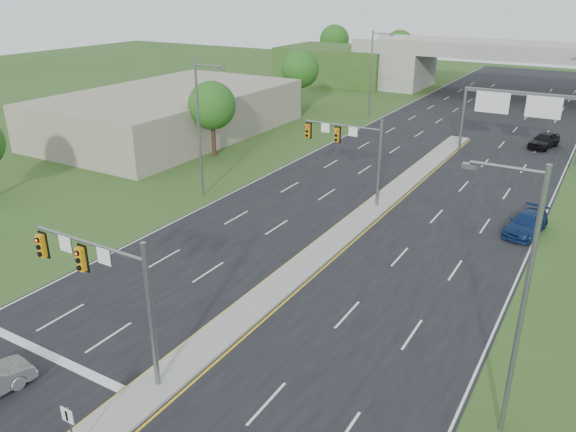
% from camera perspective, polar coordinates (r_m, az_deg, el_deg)
% --- Properties ---
extents(ground, '(240.00, 240.00, 0.00)m').
position_cam_1_polar(ground, '(26.44, -13.01, -16.50)').
color(ground, '#314B1A').
rests_on(ground, ground).
extents(road, '(24.00, 160.00, 0.02)m').
position_cam_1_polar(road, '(54.05, 13.02, 4.26)').
color(road, black).
rests_on(road, ground).
extents(median, '(2.00, 54.00, 0.16)m').
position_cam_1_polar(median, '(43.36, 7.98, 0.20)').
color(median, gray).
rests_on(median, road).
extents(lane_markings, '(23.72, 160.00, 0.01)m').
position_cam_1_polar(lane_markings, '(48.75, 10.07, 2.52)').
color(lane_markings, gold).
rests_on(lane_markings, road).
extents(signal_mast_near, '(6.62, 0.60, 7.00)m').
position_cam_1_polar(signal_mast_near, '(25.25, -17.84, -6.20)').
color(signal_mast_near, slate).
rests_on(signal_mast_near, ground).
extents(signal_mast_far, '(6.62, 0.60, 7.00)m').
position_cam_1_polar(signal_mast_far, '(44.40, 6.59, 7.11)').
color(signal_mast_far, slate).
rests_on(signal_mast_far, ground).
extents(keep_right_sign, '(0.60, 0.13, 2.20)m').
position_cam_1_polar(keep_right_sign, '(23.30, -21.33, -19.03)').
color(keep_right_sign, slate).
rests_on(keep_right_sign, ground).
extents(sign_gantry, '(11.58, 0.44, 6.67)m').
position_cam_1_polar(sign_gantry, '(60.79, 22.55, 10.24)').
color(sign_gantry, slate).
rests_on(sign_gantry, ground).
extents(overpass, '(80.00, 14.00, 8.10)m').
position_cam_1_polar(overpass, '(96.31, 21.98, 13.26)').
color(overpass, gray).
rests_on(overpass, ground).
extents(lightpole_l_mid, '(2.85, 0.25, 11.00)m').
position_cam_1_polar(lightpole_l_mid, '(45.65, -8.87, 9.20)').
color(lightpole_l_mid, slate).
rests_on(lightpole_l_mid, ground).
extents(lightpole_l_far, '(2.85, 0.25, 11.00)m').
position_cam_1_polar(lightpole_l_far, '(75.54, 8.57, 14.42)').
color(lightpole_l_far, slate).
rests_on(lightpole_l_far, ground).
extents(lightpole_r_near, '(2.85, 0.25, 11.00)m').
position_cam_1_polar(lightpole_r_near, '(21.90, 22.42, -7.40)').
color(lightpole_r_near, slate).
rests_on(lightpole_r_near, ground).
extents(tree_l_near, '(4.80, 4.80, 7.60)m').
position_cam_1_polar(tree_l_near, '(57.57, -7.75, 11.06)').
color(tree_l_near, '#382316').
rests_on(tree_l_near, ground).
extents(tree_l_mid, '(5.20, 5.20, 8.12)m').
position_cam_1_polar(tree_l_mid, '(80.26, 1.25, 14.69)').
color(tree_l_mid, '#382316').
rests_on(tree_l_mid, ground).
extents(tree_back_a, '(6.00, 6.00, 8.85)m').
position_cam_1_polar(tree_back_a, '(121.02, 4.74, 17.41)').
color(tree_back_a, '#382316').
rests_on(tree_back_a, ground).
extents(tree_back_b, '(5.60, 5.60, 8.32)m').
position_cam_1_polar(tree_back_b, '(115.60, 11.24, 16.68)').
color(tree_back_b, '#382316').
rests_on(tree_back_b, ground).
extents(commercial_building, '(18.00, 30.00, 5.00)m').
position_cam_1_polar(commercial_building, '(68.19, -11.75, 10.27)').
color(commercial_building, gray).
rests_on(commercial_building, ground).
extents(car_far_b, '(2.74, 5.21, 1.44)m').
position_cam_1_polar(car_far_b, '(43.10, 23.03, -0.69)').
color(car_far_b, '#0C1F4A').
rests_on(car_far_b, road).
extents(car_far_c, '(3.06, 5.16, 1.65)m').
position_cam_1_polar(car_far_c, '(66.93, 24.59, 7.02)').
color(car_far_c, black).
rests_on(car_far_c, road).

